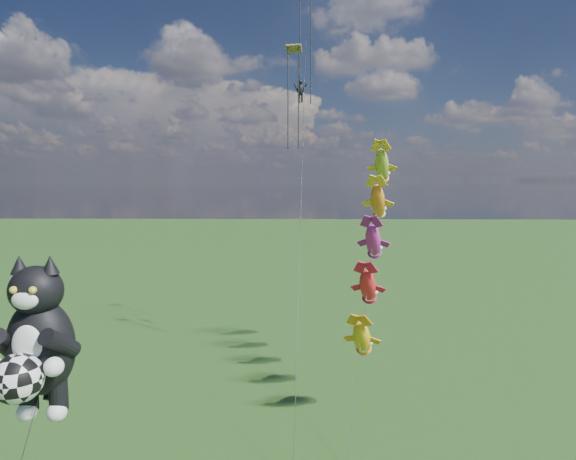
{
  "coord_description": "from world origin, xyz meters",
  "views": [
    {
      "loc": [
        9.4,
        -18.78,
        13.48
      ],
      "look_at": [
        8.72,
        11.12,
        10.4
      ],
      "focal_mm": 30.0,
      "sensor_mm": 36.0,
      "label": 1
    }
  ],
  "objects": [
    {
      "name": "cat_kite_rig",
      "position": [
        0.36,
        -2.94,
        7.99
      ],
      "size": [
        2.79,
        4.29,
        10.94
      ],
      "rotation": [
        0.0,
        0.0,
        -0.27
      ],
      "color": "brown",
      "rests_on": "ground"
    },
    {
      "name": "fish_windsock_rig",
      "position": [
        14.03,
        11.1,
        9.74
      ],
      "size": [
        4.56,
        15.4,
        17.33
      ],
      "rotation": [
        0.0,
        0.0,
        0.05
      ],
      "color": "brown",
      "rests_on": "ground"
    },
    {
      "name": "parafoil_rig",
      "position": [
        9.47,
        15.82,
        20.54
      ],
      "size": [
        2.04,
        17.53,
        27.7
      ],
      "rotation": [
        0.0,
        0.0,
        0.05
      ],
      "color": "brown",
      "rests_on": "ground"
    }
  ]
}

